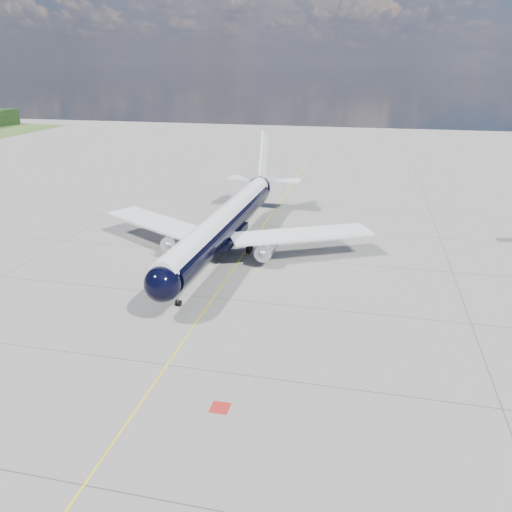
{
  "coord_description": "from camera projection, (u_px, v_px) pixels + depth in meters",
  "views": [
    {
      "loc": [
        17.31,
        -43.01,
        27.14
      ],
      "look_at": [
        4.29,
        15.09,
        4.0
      ],
      "focal_mm": 35.0,
      "sensor_mm": 36.0,
      "label": 1
    }
  ],
  "objects": [
    {
      "name": "main_airliner",
      "position": [
        227.0,
        221.0,
        75.38
      ],
      "size": [
        43.8,
        53.28,
        15.4
      ],
      "rotation": [
        0.0,
        0.0,
        -0.03
      ],
      "color": "black",
      "rests_on": "ground"
    },
    {
      "name": "red_marking",
      "position": [
        220.0,
        408.0,
        41.99
      ],
      "size": [
        1.6,
        1.6,
        0.01
      ],
      "primitive_type": "cube",
      "color": "maroon",
      "rests_on": "ground"
    },
    {
      "name": "ground",
      "position": [
        250.0,
        244.0,
        79.76
      ],
      "size": [
        320.0,
        320.0,
        0.0
      ],
      "primitive_type": "plane",
      "color": "gray",
      "rests_on": "ground"
    },
    {
      "name": "taxiway_centerline",
      "position": [
        243.0,
        255.0,
        75.21
      ],
      "size": [
        0.16,
        160.0,
        0.01
      ],
      "primitive_type": "cube",
      "color": "yellow",
      "rests_on": "ground"
    }
  ]
}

